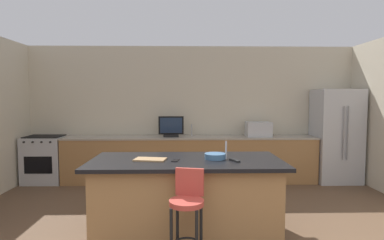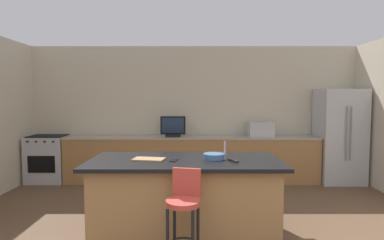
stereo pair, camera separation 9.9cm
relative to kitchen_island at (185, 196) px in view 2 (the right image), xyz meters
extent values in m
cube|color=beige|center=(0.13, 2.79, 0.89)|extent=(7.15, 0.12, 2.72)
cube|color=#9E7042|center=(0.08, 2.41, -0.04)|extent=(4.92, 0.60, 0.86)
cube|color=#9E9384|center=(0.08, 2.41, 0.41)|extent=(4.95, 0.62, 0.04)
cube|color=black|center=(0.00, 0.00, -0.43)|extent=(2.06, 0.82, 0.09)
cube|color=#9E7042|center=(0.00, 0.00, 0.01)|extent=(2.14, 0.90, 0.79)
cube|color=black|center=(0.00, 0.00, 0.43)|extent=(2.30, 1.06, 0.04)
cube|color=#B7BABF|center=(2.98, 2.36, 0.45)|extent=(0.83, 0.69, 1.83)
cylinder|color=gray|center=(2.94, 1.99, 0.54)|extent=(0.02, 0.02, 1.01)
cylinder|color=gray|center=(3.02, 1.99, 0.54)|extent=(0.02, 0.02, 1.01)
cube|color=#B7BABF|center=(-2.77, 2.41, -0.02)|extent=(0.74, 0.60, 0.90)
cube|color=black|center=(-2.77, 2.11, -0.06)|extent=(0.52, 0.01, 0.32)
cube|color=black|center=(-2.77, 2.41, 0.44)|extent=(0.66, 0.50, 0.02)
cylinder|color=black|center=(-3.01, 2.09, 0.37)|extent=(0.04, 0.03, 0.04)
cylinder|color=black|center=(-2.85, 2.09, 0.37)|extent=(0.04, 0.03, 0.04)
cylinder|color=black|center=(-2.69, 2.09, 0.37)|extent=(0.04, 0.03, 0.04)
cylinder|color=black|center=(-2.52, 2.09, 0.37)|extent=(0.04, 0.03, 0.04)
cube|color=#B7BABF|center=(1.44, 2.41, 0.57)|extent=(0.48, 0.36, 0.28)
cube|color=black|center=(-0.29, 2.36, 0.46)|extent=(0.29, 0.16, 0.05)
cube|color=black|center=(-0.29, 2.36, 0.66)|extent=(0.49, 0.05, 0.35)
cube|color=#1E2D47|center=(-0.29, 2.33, 0.66)|extent=(0.43, 0.01, 0.30)
cylinder|color=#B2B2B7|center=(0.12, 2.51, 0.55)|extent=(0.02, 0.02, 0.24)
cylinder|color=#B2B2B7|center=(0.48, 0.00, 0.56)|extent=(0.02, 0.02, 0.22)
cylinder|color=#B23D33|center=(0.00, -0.76, 0.18)|extent=(0.34, 0.34, 0.05)
cube|color=#B23D33|center=(0.03, -0.61, 0.34)|extent=(0.29, 0.10, 0.28)
cylinder|color=black|center=(-0.15, -0.85, -0.16)|extent=(0.03, 0.03, 0.62)
cylinder|color=black|center=(-0.09, -0.61, -0.16)|extent=(0.03, 0.03, 0.62)
cylinder|color=black|center=(0.15, -0.67, -0.16)|extent=(0.03, 0.03, 0.62)
cylinder|color=#3F668C|center=(0.35, 0.02, 0.48)|extent=(0.26, 0.26, 0.07)
cube|color=black|center=(-0.13, -0.08, 0.45)|extent=(0.10, 0.16, 0.01)
cube|color=black|center=(0.57, -0.13, 0.46)|extent=(0.11, 0.17, 0.02)
cube|color=#A87F51|center=(-0.43, -0.04, 0.46)|extent=(0.40, 0.27, 0.02)
camera|label=1|loc=(-0.01, -3.72, 1.19)|focal=29.19mm
camera|label=2|loc=(0.09, -3.72, 1.19)|focal=29.19mm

